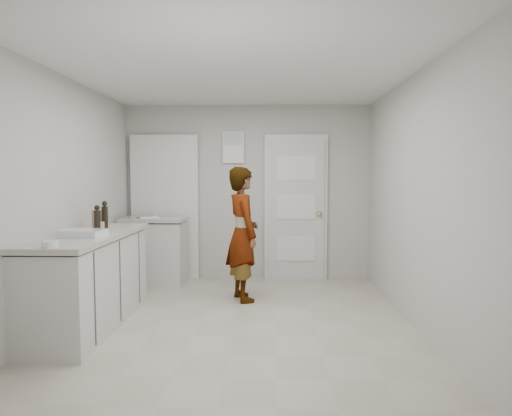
{
  "coord_description": "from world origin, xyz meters",
  "views": [
    {
      "loc": [
        0.35,
        -4.59,
        1.49
      ],
      "look_at": [
        0.18,
        0.4,
        1.14
      ],
      "focal_mm": 32.0,
      "sensor_mm": 36.0,
      "label": 1
    }
  ],
  "objects_px": {
    "oil_cruet_b": "(105,216)",
    "egg_bowl": "(50,244)",
    "person": "(243,234)",
    "oil_cruet_a": "(97,218)",
    "spice_jar": "(102,226)",
    "cake_mix_box": "(98,219)",
    "baking_dish": "(83,233)"
  },
  "relations": [
    {
      "from": "oil_cruet_b",
      "to": "egg_bowl",
      "type": "relative_size",
      "value": 2.38
    },
    {
      "from": "oil_cruet_b",
      "to": "egg_bowl",
      "type": "xyz_separation_m",
      "value": [
        0.02,
        -1.26,
        -0.12
      ]
    },
    {
      "from": "person",
      "to": "oil_cruet_b",
      "type": "height_order",
      "value": "person"
    },
    {
      "from": "egg_bowl",
      "to": "oil_cruet_a",
      "type": "bearing_deg",
      "value": 92.86
    },
    {
      "from": "person",
      "to": "oil_cruet_b",
      "type": "xyz_separation_m",
      "value": [
        -1.43,
        -0.63,
        0.27
      ]
    },
    {
      "from": "oil_cruet_a",
      "to": "egg_bowl",
      "type": "height_order",
      "value": "oil_cruet_a"
    },
    {
      "from": "spice_jar",
      "to": "cake_mix_box",
      "type": "bearing_deg",
      "value": 119.28
    },
    {
      "from": "cake_mix_box",
      "to": "oil_cruet_a",
      "type": "bearing_deg",
      "value": -61.78
    },
    {
      "from": "oil_cruet_a",
      "to": "egg_bowl",
      "type": "bearing_deg",
      "value": -87.14
    },
    {
      "from": "person",
      "to": "baking_dish",
      "type": "xyz_separation_m",
      "value": [
        -1.41,
        -1.25,
        0.16
      ]
    },
    {
      "from": "person",
      "to": "oil_cruet_a",
      "type": "xyz_separation_m",
      "value": [
        -1.47,
        -0.75,
        0.25
      ]
    },
    {
      "from": "person",
      "to": "oil_cruet_a",
      "type": "relative_size",
      "value": 6.04
    },
    {
      "from": "spice_jar",
      "to": "baking_dish",
      "type": "distance_m",
      "value": 0.52
    },
    {
      "from": "oil_cruet_a",
      "to": "baking_dish",
      "type": "xyz_separation_m",
      "value": [
        0.06,
        -0.5,
        -0.1
      ]
    },
    {
      "from": "spice_jar",
      "to": "person",
      "type": "bearing_deg",
      "value": 27.0
    },
    {
      "from": "person",
      "to": "cake_mix_box",
      "type": "relative_size",
      "value": 8.1
    },
    {
      "from": "spice_jar",
      "to": "baking_dish",
      "type": "height_order",
      "value": "spice_jar"
    },
    {
      "from": "oil_cruet_b",
      "to": "baking_dish",
      "type": "relative_size",
      "value": 0.74
    },
    {
      "from": "cake_mix_box",
      "to": "oil_cruet_a",
      "type": "distance_m",
      "value": 0.24
    },
    {
      "from": "person",
      "to": "baking_dish",
      "type": "distance_m",
      "value": 1.89
    },
    {
      "from": "oil_cruet_a",
      "to": "egg_bowl",
      "type": "relative_size",
      "value": 2.09
    },
    {
      "from": "oil_cruet_a",
      "to": "oil_cruet_b",
      "type": "height_order",
      "value": "oil_cruet_b"
    },
    {
      "from": "cake_mix_box",
      "to": "oil_cruet_b",
      "type": "relative_size",
      "value": 0.65
    },
    {
      "from": "cake_mix_box",
      "to": "egg_bowl",
      "type": "bearing_deg",
      "value": -75.06
    },
    {
      "from": "cake_mix_box",
      "to": "spice_jar",
      "type": "bearing_deg",
      "value": -51.37
    },
    {
      "from": "spice_jar",
      "to": "oil_cruet_a",
      "type": "bearing_deg",
      "value": -148.59
    },
    {
      "from": "spice_jar",
      "to": "egg_bowl",
      "type": "relative_size",
      "value": 0.68
    },
    {
      "from": "cake_mix_box",
      "to": "oil_cruet_a",
      "type": "height_order",
      "value": "oil_cruet_a"
    },
    {
      "from": "baking_dish",
      "to": "egg_bowl",
      "type": "xyz_separation_m",
      "value": [
        -0.0,
        -0.64,
        -0.01
      ]
    },
    {
      "from": "cake_mix_box",
      "to": "baking_dish",
      "type": "distance_m",
      "value": 0.74
    },
    {
      "from": "oil_cruet_a",
      "to": "baking_dish",
      "type": "relative_size",
      "value": 0.65
    },
    {
      "from": "cake_mix_box",
      "to": "egg_bowl",
      "type": "xyz_separation_m",
      "value": [
        0.13,
        -1.36,
        -0.07
      ]
    }
  ]
}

